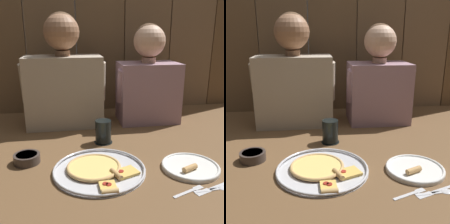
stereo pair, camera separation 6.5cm
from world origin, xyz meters
TOP-DOWN VIEW (x-y plane):
  - ground_plane at (0.00, 0.00)m, footprint 3.20×3.20m
  - pizza_tray at (-0.12, -0.09)m, footprint 0.36×0.36m
  - dinner_plate at (0.24, -0.13)m, footprint 0.23×0.23m
  - drinking_glass at (-0.06, 0.18)m, footprint 0.09×0.09m
  - dipping_bowl at (-0.40, 0.03)m, footprint 0.11×0.11m
  - table_fork at (0.17, -0.27)m, footprint 0.13×0.06m
  - table_knife at (0.26, -0.27)m, footprint 0.15×0.07m
  - table_spoon at (0.28, -0.28)m, footprint 0.14×0.03m
  - diner_left at (-0.24, 0.48)m, footprint 0.46×0.22m
  - diner_right at (0.24, 0.48)m, footprint 0.38×0.24m
  - wooden_backdrop_wall at (0.00, 0.77)m, footprint 2.19×0.03m

SIDE VIEW (x-z plane):
  - ground_plane at x=0.00m, z-range 0.00..0.00m
  - table_knife at x=0.26m, z-range 0.00..0.00m
  - table_fork at x=0.17m, z-range 0.00..0.01m
  - table_spoon at x=0.28m, z-range 0.00..0.01m
  - dinner_plate at x=0.24m, z-range -0.01..0.03m
  - pizza_tray at x=-0.12m, z-range 0.00..0.02m
  - dipping_bowl at x=-0.40m, z-range 0.00..0.04m
  - drinking_glass at x=-0.06m, z-range 0.00..0.11m
  - diner_right at x=0.24m, z-range -0.03..0.54m
  - diner_left at x=-0.24m, z-range -0.03..0.59m
  - wooden_backdrop_wall at x=0.00m, z-range 0.00..1.25m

